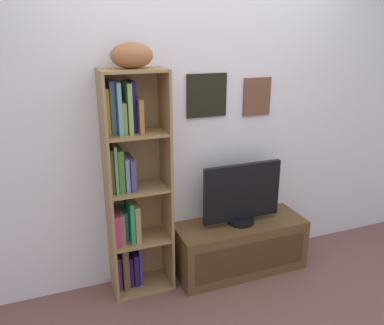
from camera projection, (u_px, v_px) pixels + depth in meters
name	position (u px, v px, depth m)	size (l,w,h in m)	color
back_wall	(198.00, 120.00, 3.07)	(4.80, 0.08, 2.56)	silver
bookshelf	(130.00, 187.00, 2.88)	(0.46, 0.29, 1.71)	olive
football	(132.00, 55.00, 2.57)	(0.29, 0.17, 0.17)	brown
tv_stand	(240.00, 246.00, 3.30)	(1.09, 0.41, 0.44)	brown
television	(242.00, 195.00, 3.15)	(0.67, 0.22, 0.51)	black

